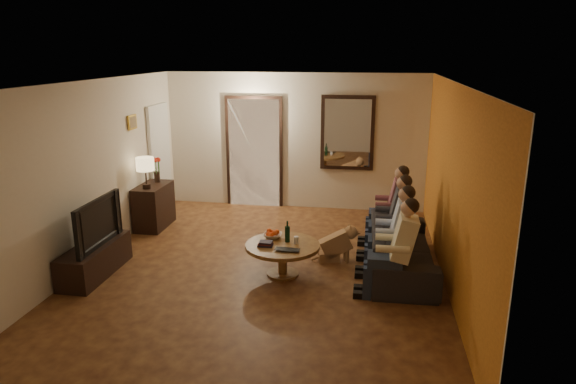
% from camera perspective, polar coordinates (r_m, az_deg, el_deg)
% --- Properties ---
extents(floor, '(5.00, 6.00, 0.01)m').
position_cam_1_polar(floor, '(7.43, -2.68, -8.34)').
color(floor, '#421D11').
rests_on(floor, ground).
extents(ceiling, '(5.00, 6.00, 0.01)m').
position_cam_1_polar(ceiling, '(6.81, -2.96, 12.10)').
color(ceiling, white).
rests_on(ceiling, back_wall).
extents(back_wall, '(5.00, 0.02, 2.60)m').
position_cam_1_polar(back_wall, '(9.90, 0.78, 5.62)').
color(back_wall, beige).
rests_on(back_wall, floor).
extents(front_wall, '(5.00, 0.02, 2.60)m').
position_cam_1_polar(front_wall, '(4.27, -11.23, -8.37)').
color(front_wall, beige).
rests_on(front_wall, floor).
extents(left_wall, '(0.02, 6.00, 2.60)m').
position_cam_1_polar(left_wall, '(7.90, -20.86, 2.04)').
color(left_wall, beige).
rests_on(left_wall, floor).
extents(right_wall, '(0.02, 6.00, 2.60)m').
position_cam_1_polar(right_wall, '(6.94, 17.81, 0.55)').
color(right_wall, beige).
rests_on(right_wall, floor).
extents(orange_accent, '(0.01, 6.00, 2.60)m').
position_cam_1_polar(orange_accent, '(6.94, 17.73, 0.56)').
color(orange_accent, '#BD6820').
rests_on(orange_accent, right_wall).
extents(kitchen_doorway, '(1.00, 0.06, 2.10)m').
position_cam_1_polar(kitchen_doorway, '(10.07, -3.76, 4.32)').
color(kitchen_doorway, '#FFE0A5').
rests_on(kitchen_doorway, floor).
extents(door_trim, '(1.12, 0.04, 2.22)m').
position_cam_1_polar(door_trim, '(10.06, -3.77, 4.31)').
color(door_trim, black).
rests_on(door_trim, floor).
extents(fridge_glimpse, '(0.45, 0.03, 1.70)m').
position_cam_1_polar(fridge_glimpse, '(10.05, -2.35, 3.44)').
color(fridge_glimpse, silver).
rests_on(fridge_glimpse, floor).
extents(mirror_frame, '(1.00, 0.05, 1.40)m').
position_cam_1_polar(mirror_frame, '(9.73, 6.62, 6.54)').
color(mirror_frame, black).
rests_on(mirror_frame, back_wall).
extents(mirror_glass, '(0.86, 0.02, 1.26)m').
position_cam_1_polar(mirror_glass, '(9.70, 6.62, 6.52)').
color(mirror_glass, white).
rests_on(mirror_glass, back_wall).
extents(white_door, '(0.06, 0.85, 2.04)m').
position_cam_1_polar(white_door, '(9.95, -14.02, 3.57)').
color(white_door, white).
rests_on(white_door, floor).
extents(framed_art, '(0.03, 0.28, 0.24)m').
position_cam_1_polar(framed_art, '(8.92, -16.93, 7.44)').
color(framed_art, '#B28C33').
rests_on(framed_art, left_wall).
extents(art_canvas, '(0.01, 0.22, 0.18)m').
position_cam_1_polar(art_canvas, '(8.91, -16.84, 7.44)').
color(art_canvas, brown).
rests_on(art_canvas, left_wall).
extents(dresser, '(0.45, 0.85, 0.75)m').
position_cam_1_polar(dresser, '(9.23, -14.68, -1.52)').
color(dresser, black).
rests_on(dresser, floor).
extents(table_lamp, '(0.30, 0.30, 0.54)m').
position_cam_1_polar(table_lamp, '(8.88, -15.53, 2.07)').
color(table_lamp, beige).
rests_on(table_lamp, dresser).
extents(flower_vase, '(0.14, 0.14, 0.44)m').
position_cam_1_polar(flower_vase, '(9.28, -14.40, 2.40)').
color(flower_vase, red).
rests_on(flower_vase, dresser).
extents(tv_stand, '(0.45, 1.30, 0.43)m').
position_cam_1_polar(tv_stand, '(7.60, -20.65, -7.04)').
color(tv_stand, black).
rests_on(tv_stand, floor).
extents(tv, '(1.14, 0.15, 0.65)m').
position_cam_1_polar(tv, '(7.42, -21.05, -3.15)').
color(tv, black).
rests_on(tv, tv_stand).
extents(sofa, '(2.17, 0.88, 0.63)m').
position_cam_1_polar(sofa, '(7.43, 12.49, -6.08)').
color(sofa, black).
rests_on(sofa, floor).
extents(person_a, '(0.60, 0.40, 1.20)m').
position_cam_1_polar(person_a, '(6.48, 12.15, -6.62)').
color(person_a, tan).
rests_on(person_a, sofa).
extents(person_b, '(0.60, 0.40, 1.20)m').
position_cam_1_polar(person_b, '(7.04, 11.93, -4.79)').
color(person_b, tan).
rests_on(person_b, sofa).
extents(person_c, '(0.60, 0.40, 1.20)m').
position_cam_1_polar(person_c, '(7.61, 11.75, -3.24)').
color(person_c, tan).
rests_on(person_c, sofa).
extents(person_d, '(0.60, 0.40, 1.20)m').
position_cam_1_polar(person_d, '(8.18, 11.59, -1.89)').
color(person_d, tan).
rests_on(person_d, sofa).
extents(dog, '(0.60, 0.37, 0.56)m').
position_cam_1_polar(dog, '(7.56, 5.33, -5.65)').
color(dog, tan).
rests_on(dog, floor).
extents(coffee_table, '(1.08, 1.08, 0.45)m').
position_cam_1_polar(coffee_table, '(7.11, -0.60, -7.49)').
color(coffee_table, brown).
rests_on(coffee_table, floor).
extents(bowl, '(0.26, 0.26, 0.06)m').
position_cam_1_polar(bowl, '(7.24, -1.72, -4.86)').
color(bowl, white).
rests_on(bowl, coffee_table).
extents(oranges, '(0.20, 0.20, 0.08)m').
position_cam_1_polar(oranges, '(7.22, -1.72, -4.35)').
color(oranges, '#F24B14').
rests_on(oranges, bowl).
extents(wine_bottle, '(0.07, 0.07, 0.31)m').
position_cam_1_polar(wine_bottle, '(7.05, -0.07, -4.36)').
color(wine_bottle, black).
rests_on(wine_bottle, coffee_table).
extents(wine_glass, '(0.06, 0.06, 0.10)m').
position_cam_1_polar(wine_glass, '(7.03, 0.92, -5.36)').
color(wine_glass, silver).
rests_on(wine_glass, coffee_table).
extents(book_stack, '(0.20, 0.15, 0.07)m').
position_cam_1_polar(book_stack, '(6.96, -2.54, -5.72)').
color(book_stack, black).
rests_on(book_stack, coffee_table).
extents(laptop, '(0.34, 0.24, 0.03)m').
position_cam_1_polar(laptop, '(6.75, -0.17, -6.61)').
color(laptop, black).
rests_on(laptop, coffee_table).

